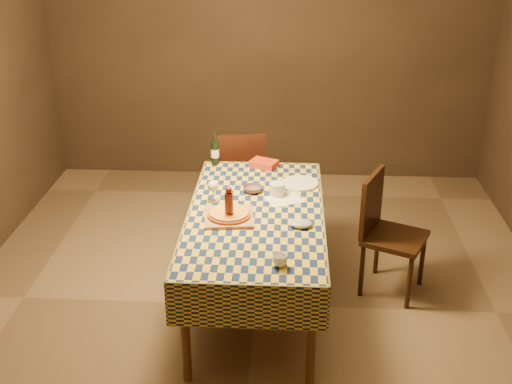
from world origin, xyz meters
TOP-DOWN VIEW (x-y plane):
  - room at (0.00, 0.00)m, footprint 5.00×5.10m
  - dining_table at (0.00, 0.00)m, footprint 0.94×1.84m
  - cutting_board at (-0.17, -0.10)m, footprint 0.36×0.36m
  - pizza at (-0.17, -0.10)m, footprint 0.35×0.35m
  - pepper_mill at (-0.17, -0.13)m, footprint 0.07×0.07m
  - bowl at (-0.04, 0.33)m, footprint 0.16×0.16m
  - wine_glass at (-0.31, 0.15)m, footprint 0.09×0.09m
  - wine_bottle at (-0.38, 0.87)m, footprint 0.08×0.08m
  - deli_tub at (0.14, 0.29)m, footprint 0.15×0.15m
  - takeout_container at (0.02, 0.83)m, footprint 0.25×0.22m
  - white_plate at (0.31, 0.49)m, footprint 0.34×0.34m
  - tumbler at (0.18, -0.70)m, footprint 0.09×0.09m
  - flour_patch at (0.20, 0.21)m, footprint 0.30×0.27m
  - flour_bag at (0.31, -0.20)m, footprint 0.18×0.15m
  - chair_far at (-0.20, 1.24)m, footprint 0.48×0.49m
  - chair_right at (0.95, 0.30)m, footprint 0.56×0.56m

SIDE VIEW (x-z plane):
  - chair_far at x=-0.20m, z-range 0.06..0.99m
  - chair_right at x=0.95m, z-range 0.06..0.99m
  - dining_table at x=0.00m, z-range 0.31..1.08m
  - flour_patch at x=0.20m, z-range 0.77..0.77m
  - white_plate at x=0.31m, z-range 0.77..0.79m
  - cutting_board at x=-0.17m, z-range 0.77..0.79m
  - flour_bag at x=0.31m, z-range 0.77..0.81m
  - bowl at x=-0.04m, z-range 0.77..0.81m
  - takeout_container at x=0.02m, z-range 0.77..0.82m
  - pizza at x=-0.17m, z-range 0.79..0.82m
  - tumbler at x=0.18m, z-range 0.77..0.84m
  - deli_tub at x=0.14m, z-range 0.77..0.86m
  - wine_bottle at x=-0.38m, z-range 0.74..1.00m
  - pepper_mill at x=-0.17m, z-range 0.76..1.01m
  - wine_glass at x=-0.31m, z-range 0.80..0.96m
  - room at x=0.00m, z-range 0.00..2.70m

